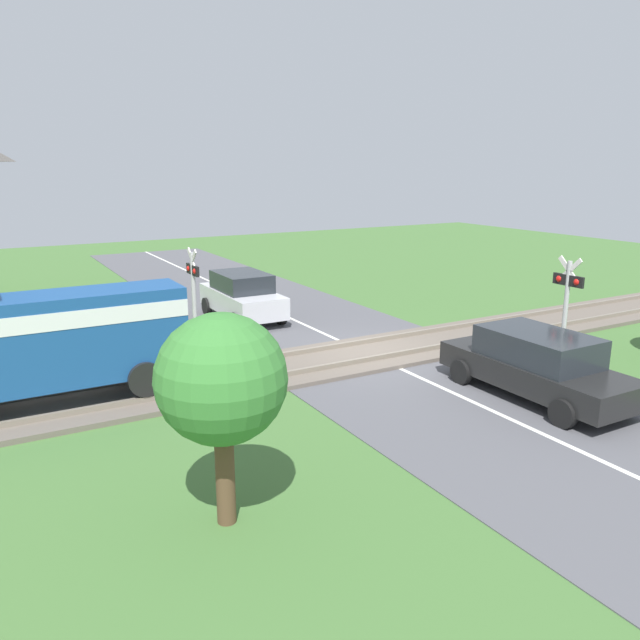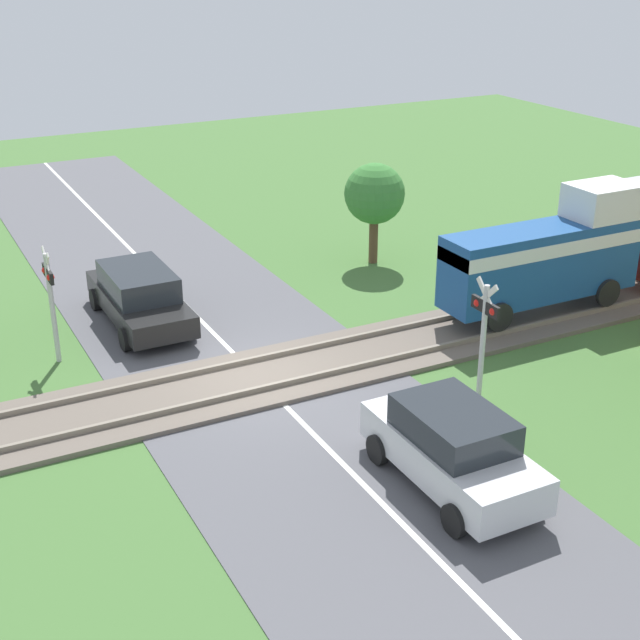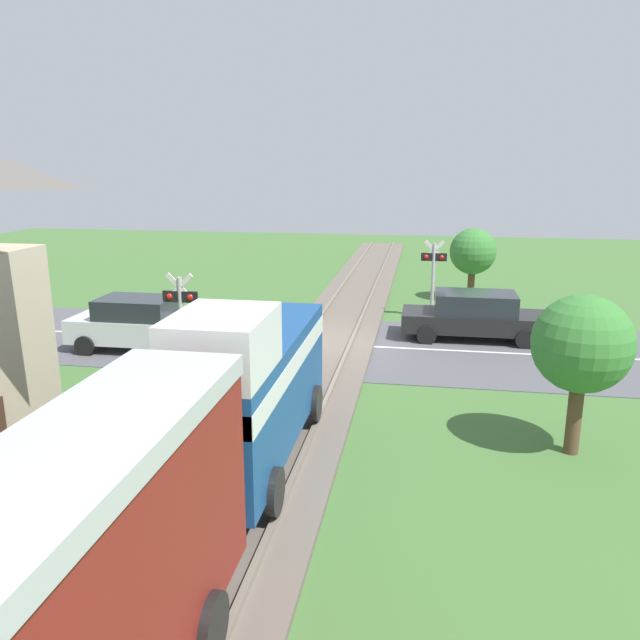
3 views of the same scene
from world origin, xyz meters
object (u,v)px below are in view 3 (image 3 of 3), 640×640
object	(u,v)px
train	(151,507)
crossing_signal_west_approach	(433,268)
crossing_signal_east_approach	(181,313)
car_near_crossing	(474,315)
pedestrian_by_station	(80,465)
car_far_side	(137,323)

from	to	relation	value
train	crossing_signal_west_approach	world-z (taller)	train
train	crossing_signal_east_approach	bearing A→B (deg)	-70.17
train	car_near_crossing	bearing A→B (deg)	-107.61
crossing_signal_west_approach	pedestrian_by_station	xyz separation A→B (m)	(5.70, 13.70, -1.12)
crossing_signal_west_approach	car_far_side	bearing A→B (deg)	31.49
car_far_side	pedestrian_by_station	size ratio (longest dim) A/B	2.49
crossing_signal_west_approach	pedestrian_by_station	bearing A→B (deg)	67.41
crossing_signal_west_approach	pedestrian_by_station	world-z (taller)	crossing_signal_west_approach
pedestrian_by_station	car_far_side	bearing A→B (deg)	-70.32
car_far_side	crossing_signal_west_approach	world-z (taller)	crossing_signal_west_approach
car_far_side	train	bearing A→B (deg)	116.48
crossing_signal_east_approach	pedestrian_by_station	bearing A→B (deg)	95.59
train	car_far_side	xyz separation A→B (m)	(5.55, -11.15, -1.04)
train	car_near_crossing	size ratio (longest dim) A/B	3.15
train	crossing_signal_west_approach	bearing A→B (deg)	-100.79
car_far_side	pedestrian_by_station	distance (m)	8.89
crossing_signal_east_approach	car_far_side	bearing A→B (deg)	-45.37
car_near_crossing	train	bearing A→B (deg)	72.39
car_near_crossing	car_far_side	size ratio (longest dim) A/B	1.15
car_near_crossing	crossing_signal_west_approach	bearing A→B (deg)	-61.78
crossing_signal_east_approach	pedestrian_by_station	size ratio (longest dim) A/B	1.80
train	pedestrian_by_station	bearing A→B (deg)	-47.35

